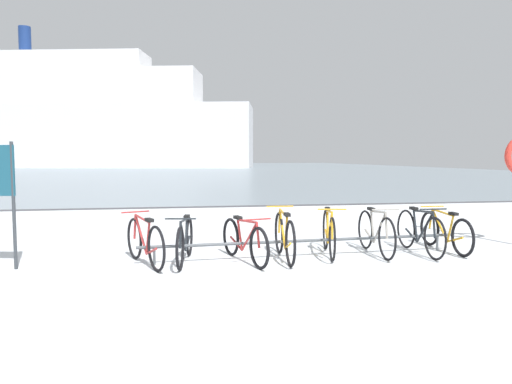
{
  "coord_description": "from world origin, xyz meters",
  "views": [
    {
      "loc": [
        -0.67,
        -5.75,
        1.67
      ],
      "look_at": [
        1.17,
        5.06,
        0.85
      ],
      "focal_mm": 33.26,
      "sensor_mm": 36.0,
      "label": 1
    }
  ],
  "objects_px": {
    "bicycle_6": "(420,232)",
    "bicycle_0": "(145,242)",
    "bicycle_2": "(244,241)",
    "bicycle_7": "(445,232)",
    "ferry_ship": "(76,121)",
    "bicycle_3": "(284,237)",
    "bicycle_4": "(329,233)",
    "bicycle_1": "(185,241)",
    "bicycle_5": "(376,232)"
  },
  "relations": [
    {
      "from": "bicycle_6",
      "to": "bicycle_0",
      "type": "bearing_deg",
      "value": -178.96
    },
    {
      "from": "bicycle_6",
      "to": "bicycle_2",
      "type": "bearing_deg",
      "value": -177.39
    },
    {
      "from": "bicycle_0",
      "to": "bicycle_7",
      "type": "bearing_deg",
      "value": 2.67
    },
    {
      "from": "ferry_ship",
      "to": "bicycle_3",
      "type": "bearing_deg",
      "value": -76.5
    },
    {
      "from": "bicycle_0",
      "to": "ferry_ship",
      "type": "bearing_deg",
      "value": 101.78
    },
    {
      "from": "bicycle_4",
      "to": "bicycle_3",
      "type": "bearing_deg",
      "value": -164.76
    },
    {
      "from": "bicycle_0",
      "to": "bicycle_7",
      "type": "distance_m",
      "value": 5.2
    },
    {
      "from": "bicycle_6",
      "to": "ferry_ship",
      "type": "bearing_deg",
      "value": 105.36
    },
    {
      "from": "bicycle_1",
      "to": "bicycle_0",
      "type": "bearing_deg",
      "value": -174.41
    },
    {
      "from": "ferry_ship",
      "to": "bicycle_0",
      "type": "bearing_deg",
      "value": -78.22
    },
    {
      "from": "bicycle_0",
      "to": "bicycle_7",
      "type": "relative_size",
      "value": 0.92
    },
    {
      "from": "bicycle_6",
      "to": "bicycle_7",
      "type": "xyz_separation_m",
      "value": [
        0.57,
        0.16,
        -0.03
      ]
    },
    {
      "from": "bicycle_5",
      "to": "ferry_ship",
      "type": "height_order",
      "value": "ferry_ship"
    },
    {
      "from": "bicycle_0",
      "to": "bicycle_4",
      "type": "xyz_separation_m",
      "value": [
        3.04,
        0.24,
        0.02
      ]
    },
    {
      "from": "bicycle_4",
      "to": "ferry_ship",
      "type": "xyz_separation_m",
      "value": [
        -17.71,
        70.07,
        6.87
      ]
    },
    {
      "from": "bicycle_1",
      "to": "bicycle_5",
      "type": "xyz_separation_m",
      "value": [
        3.24,
        0.1,
        0.03
      ]
    },
    {
      "from": "bicycle_2",
      "to": "bicycle_5",
      "type": "bearing_deg",
      "value": 5.45
    },
    {
      "from": "bicycle_0",
      "to": "bicycle_1",
      "type": "bearing_deg",
      "value": 5.59
    },
    {
      "from": "bicycle_4",
      "to": "bicycle_5",
      "type": "xyz_separation_m",
      "value": [
        0.81,
        -0.08,
        -0.01
      ]
    },
    {
      "from": "bicycle_2",
      "to": "ferry_ship",
      "type": "xyz_separation_m",
      "value": [
        -16.21,
        70.36,
        6.91
      ]
    },
    {
      "from": "bicycle_6",
      "to": "ferry_ship",
      "type": "relative_size",
      "value": 0.03
    },
    {
      "from": "bicycle_0",
      "to": "bicycle_4",
      "type": "distance_m",
      "value": 3.05
    },
    {
      "from": "bicycle_4",
      "to": "bicycle_1",
      "type": "bearing_deg",
      "value": -175.79
    },
    {
      "from": "bicycle_4",
      "to": "bicycle_7",
      "type": "height_order",
      "value": "bicycle_4"
    },
    {
      "from": "bicycle_3",
      "to": "bicycle_7",
      "type": "bearing_deg",
      "value": 4.39
    },
    {
      "from": "bicycle_6",
      "to": "bicycle_7",
      "type": "relative_size",
      "value": 1.02
    },
    {
      "from": "bicycle_1",
      "to": "bicycle_3",
      "type": "height_order",
      "value": "bicycle_3"
    },
    {
      "from": "bicycle_1",
      "to": "ferry_ship",
      "type": "bearing_deg",
      "value": 102.27
    },
    {
      "from": "bicycle_2",
      "to": "bicycle_4",
      "type": "bearing_deg",
      "value": 11.18
    },
    {
      "from": "bicycle_7",
      "to": "bicycle_5",
      "type": "bearing_deg",
      "value": -176.63
    },
    {
      "from": "bicycle_7",
      "to": "bicycle_4",
      "type": "bearing_deg",
      "value": -179.9
    },
    {
      "from": "bicycle_4",
      "to": "bicycle_6",
      "type": "relative_size",
      "value": 0.97
    },
    {
      "from": "ferry_ship",
      "to": "bicycle_2",
      "type": "bearing_deg",
      "value": -77.03
    },
    {
      "from": "bicycle_7",
      "to": "bicycle_2",
      "type": "bearing_deg",
      "value": -175.31
    },
    {
      "from": "bicycle_3",
      "to": "bicycle_2",
      "type": "bearing_deg",
      "value": -174.0
    },
    {
      "from": "bicycle_7",
      "to": "bicycle_0",
      "type": "bearing_deg",
      "value": -177.33
    },
    {
      "from": "bicycle_1",
      "to": "bicycle_5",
      "type": "height_order",
      "value": "bicycle_5"
    },
    {
      "from": "bicycle_4",
      "to": "ferry_ship",
      "type": "distance_m",
      "value": 72.6
    },
    {
      "from": "bicycle_2",
      "to": "bicycle_3",
      "type": "distance_m",
      "value": 0.67
    },
    {
      "from": "bicycle_3",
      "to": "ferry_ship",
      "type": "bearing_deg",
      "value": 103.5
    },
    {
      "from": "bicycle_5",
      "to": "bicycle_4",
      "type": "bearing_deg",
      "value": 174.7
    },
    {
      "from": "bicycle_0",
      "to": "bicycle_5",
      "type": "height_order",
      "value": "bicycle_5"
    },
    {
      "from": "bicycle_6",
      "to": "bicycle_7",
      "type": "height_order",
      "value": "bicycle_6"
    },
    {
      "from": "bicycle_5",
      "to": "bicycle_0",
      "type": "bearing_deg",
      "value": -177.57
    },
    {
      "from": "bicycle_4",
      "to": "bicycle_7",
      "type": "xyz_separation_m",
      "value": [
        2.16,
        0.0,
        -0.04
      ]
    },
    {
      "from": "bicycle_3",
      "to": "bicycle_7",
      "type": "xyz_separation_m",
      "value": [
        2.98,
        0.23,
        -0.03
      ]
    },
    {
      "from": "bicycle_2",
      "to": "ferry_ship",
      "type": "distance_m",
      "value": 72.54
    },
    {
      "from": "bicycle_0",
      "to": "bicycle_1",
      "type": "xyz_separation_m",
      "value": [
        0.62,
        0.06,
        -0.01
      ]
    },
    {
      "from": "bicycle_3",
      "to": "bicycle_4",
      "type": "xyz_separation_m",
      "value": [
        0.83,
        0.23,
        0.0
      ]
    },
    {
      "from": "bicycle_0",
      "to": "bicycle_2",
      "type": "distance_m",
      "value": 1.55
    }
  ]
}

